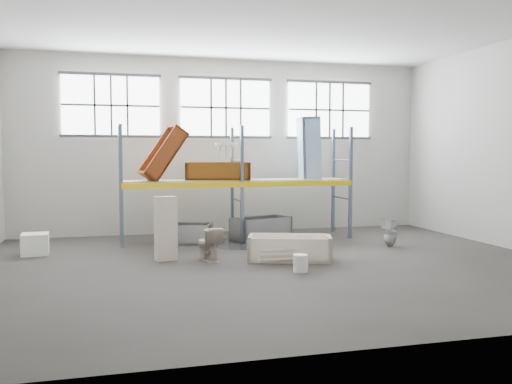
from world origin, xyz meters
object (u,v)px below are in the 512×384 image
object	(u,v)px
toilet_white	(390,232)
steel_tub_left	(184,233)
steel_tub_right	(261,228)
bucket	(301,263)
bathtub_beige	(290,248)
blue_tub_upright	(309,150)
toilet_beige	(208,244)
rust_tub_flat	(218,171)
cistern_tall	(166,228)

from	to	relation	value
toilet_white	steel_tub_left	xyz separation A→B (m)	(-4.85, 1.76, -0.11)
steel_tub_right	bucket	world-z (taller)	steel_tub_right
bathtub_beige	toilet_white	size ratio (longest dim) A/B	2.46
blue_tub_upright	toilet_white	bearing A→B (deg)	-59.52
bathtub_beige	steel_tub_right	size ratio (longest dim) A/B	1.12
toilet_beige	blue_tub_upright	distance (m)	4.83
steel_tub_right	bucket	xyz separation A→B (m)	(-0.34, -4.18, -0.12)
toilet_beige	toilet_white	world-z (taller)	toilet_beige
toilet_white	rust_tub_flat	bearing A→B (deg)	-143.56
toilet_beige	steel_tub_left	world-z (taller)	toilet_beige
cistern_tall	steel_tub_right	xyz separation A→B (m)	(2.75, 2.33, -0.40)
steel_tub_left	bucket	xyz separation A→B (m)	(1.74, -3.96, -0.09)
bathtub_beige	bucket	distance (m)	1.20
toilet_beige	cistern_tall	world-z (taller)	cistern_tall
bathtub_beige	bucket	bearing A→B (deg)	-79.23
steel_tub_right	blue_tub_upright	size ratio (longest dim) A/B	0.90
cistern_tall	toilet_white	world-z (taller)	cistern_tall
toilet_beige	cistern_tall	distance (m)	0.97
rust_tub_flat	blue_tub_upright	size ratio (longest dim) A/B	0.96
steel_tub_left	bucket	world-z (taller)	steel_tub_left
steel_tub_left	blue_tub_upright	distance (m)	4.16
bucket	cistern_tall	bearing A→B (deg)	142.56
toilet_beige	steel_tub_left	xyz separation A→B (m)	(-0.21, 2.39, -0.11)
toilet_white	blue_tub_upright	world-z (taller)	blue_tub_upright
toilet_white	bathtub_beige	bearing A→B (deg)	-95.58
cistern_tall	toilet_beige	bearing A→B (deg)	-27.12
steel_tub_right	blue_tub_upright	xyz separation A→B (m)	(1.45, 0.26, 2.10)
bathtub_beige	blue_tub_upright	world-z (taller)	blue_tub_upright
cistern_tall	blue_tub_upright	size ratio (longest dim) A/B	0.78
bathtub_beige	blue_tub_upright	bearing A→B (deg)	82.46
toilet_white	steel_tub_left	world-z (taller)	toilet_white
steel_tub_left	blue_tub_upright	bearing A→B (deg)	7.62
bucket	bathtub_beige	bearing A→B (deg)	81.85
steel_tub_left	blue_tub_upright	size ratio (longest dim) A/B	0.78
toilet_white	rust_tub_flat	xyz separation A→B (m)	(-3.88, 2.14, 1.46)
rust_tub_flat	bucket	bearing A→B (deg)	-79.84
blue_tub_upright	bathtub_beige	bearing A→B (deg)	-116.46
cistern_tall	toilet_white	xyz separation A→B (m)	(5.51, 0.36, -0.33)
cistern_tall	steel_tub_left	world-z (taller)	cistern_tall
toilet_beige	blue_tub_upright	world-z (taller)	blue_tub_upright
rust_tub_flat	blue_tub_upright	world-z (taller)	blue_tub_upright
blue_tub_upright	bucket	distance (m)	5.28
steel_tub_left	rust_tub_flat	distance (m)	1.88
toilet_white	steel_tub_right	size ratio (longest dim) A/B	0.45
toilet_beige	steel_tub_right	world-z (taller)	toilet_beige
bathtub_beige	cistern_tall	distance (m)	2.70
cistern_tall	bucket	size ratio (longest dim) A/B	4.09
bathtub_beige	blue_tub_upright	distance (m)	4.21
toilet_beige	cistern_tall	bearing A→B (deg)	-33.28
blue_tub_upright	toilet_beige	bearing A→B (deg)	-139.20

